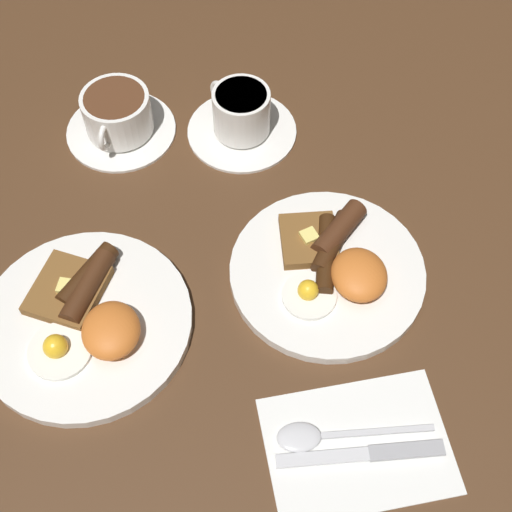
# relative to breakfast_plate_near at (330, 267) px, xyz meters

# --- Properties ---
(ground_plane) EXTENTS (3.00, 3.00, 0.00)m
(ground_plane) POSITION_rel_breakfast_plate_near_xyz_m (-0.00, 0.00, -0.01)
(ground_plane) COLOR #4C301C
(breakfast_plate_near) EXTENTS (0.25, 0.25, 0.05)m
(breakfast_plate_near) POSITION_rel_breakfast_plate_near_xyz_m (0.00, 0.00, 0.00)
(breakfast_plate_near) COLOR white
(breakfast_plate_near) RESTS_ON ground_plane
(breakfast_plate_far) EXTENTS (0.26, 0.26, 0.05)m
(breakfast_plate_far) POSITION_rel_breakfast_plate_near_xyz_m (-0.03, 0.31, -0.00)
(breakfast_plate_far) COLOR white
(breakfast_plate_far) RESTS_ON ground_plane
(teacup_near) EXTENTS (0.16, 0.16, 0.08)m
(teacup_near) POSITION_rel_breakfast_plate_near_xyz_m (0.26, 0.08, 0.02)
(teacup_near) COLOR white
(teacup_near) RESTS_ON ground_plane
(teacup_far) EXTENTS (0.16, 0.16, 0.07)m
(teacup_far) POSITION_rel_breakfast_plate_near_xyz_m (0.28, 0.26, 0.02)
(teacup_far) COLOR white
(teacup_far) RESTS_ON ground_plane
(napkin) EXTENTS (0.16, 0.21, 0.01)m
(napkin) POSITION_rel_breakfast_plate_near_xyz_m (-0.23, 0.01, -0.01)
(napkin) COLOR white
(napkin) RESTS_ON ground_plane
(knife) EXTENTS (0.03, 0.19, 0.01)m
(knife) POSITION_rel_breakfast_plate_near_xyz_m (-0.24, 0.00, -0.01)
(knife) COLOR silver
(knife) RESTS_ON napkin
(spoon) EXTENTS (0.04, 0.18, 0.01)m
(spoon) POSITION_rel_breakfast_plate_near_xyz_m (-0.21, 0.06, -0.01)
(spoon) COLOR silver
(spoon) RESTS_ON napkin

